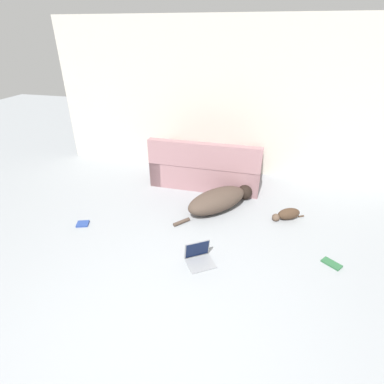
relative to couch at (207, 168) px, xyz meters
name	(u,v)px	position (x,y,z in m)	size (l,w,h in m)	color
ground_plane	(155,355)	(0.25, -3.44, -0.29)	(20.00, 20.00, 0.00)	#999EA3
wall_back	(229,100)	(0.25, 0.64, 1.09)	(6.74, 0.06, 2.76)	beige
couch	(207,168)	(0.00, 0.00, 0.00)	(1.93, 0.95, 0.88)	#A3757A
dog	(219,200)	(0.38, -0.88, -0.12)	(1.10, 1.26, 0.34)	#4C3D33
cat	(287,214)	(1.42, -0.93, -0.20)	(0.50, 0.33, 0.18)	#473323
laptop_open	(199,255)	(0.34, -2.15, -0.20)	(0.43, 0.42, 0.26)	gray
book_blue	(83,224)	(-1.48, -1.81, -0.27)	(0.21, 0.20, 0.02)	#28428E
book_green	(332,264)	(1.93, -1.82, -0.27)	(0.25, 0.23, 0.02)	#2D663D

